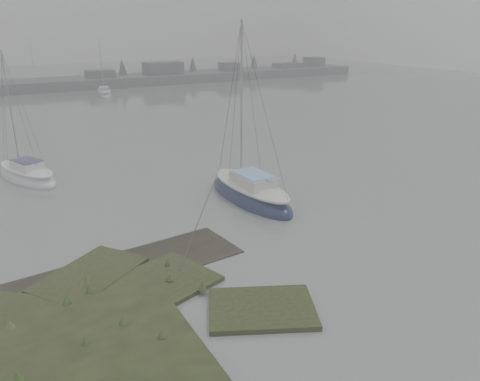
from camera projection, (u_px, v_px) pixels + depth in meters
name	position (u px, v px, depth m)	size (l,w,h in m)	color
ground	(72.00, 134.00, 40.40)	(160.00, 160.00, 0.00)	slate
far_shoreline	(200.00, 75.00, 78.66)	(60.00, 8.00, 4.15)	#4C4F51
sailboat_main	(250.00, 194.00, 25.34)	(2.62, 7.15, 9.96)	#111B3D
sailboat_white	(27.00, 175.00, 28.59)	(3.91, 6.12, 8.21)	white
sailboat_far_b	(104.00, 94.00, 62.04)	(2.72, 5.68, 7.70)	silver
sailboat_far_c	(42.00, 89.00, 66.23)	(5.68, 3.24, 7.62)	#B6BBBF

